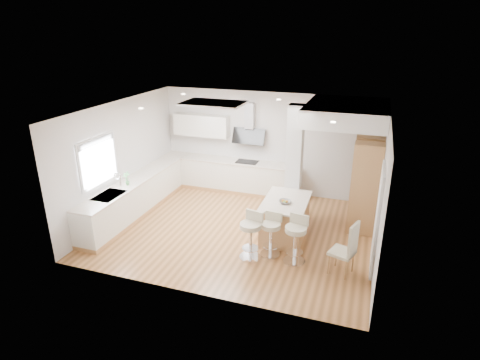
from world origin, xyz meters
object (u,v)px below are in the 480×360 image
at_px(bar_stool_a, 251,233).
at_px(bar_stool_b, 271,232).
at_px(peninsula, 285,218).
at_px(dining_chair, 348,247).
at_px(bar_stool_c, 296,237).

distance_m(bar_stool_a, bar_stool_b, 0.43).
xyz_separation_m(peninsula, dining_chair, (1.42, -1.10, 0.15)).
bearing_deg(bar_stool_b, peninsula, 88.68).
distance_m(bar_stool_a, dining_chair, 1.87).
relative_size(bar_stool_a, bar_stool_b, 1.08).
relative_size(bar_stool_a, bar_stool_c, 1.00).
distance_m(bar_stool_a, bar_stool_c, 0.89).
bearing_deg(peninsula, dining_chair, -38.88).
bearing_deg(peninsula, bar_stool_a, -113.42).
bearing_deg(peninsula, bar_stool_b, -97.77).
height_order(bar_stool_c, dining_chair, dining_chair).
relative_size(bar_stool_b, dining_chair, 0.84).
xyz_separation_m(bar_stool_b, dining_chair, (1.52, -0.24, 0.07)).
distance_m(peninsula, dining_chair, 1.80).
height_order(peninsula, bar_stool_b, peninsula).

